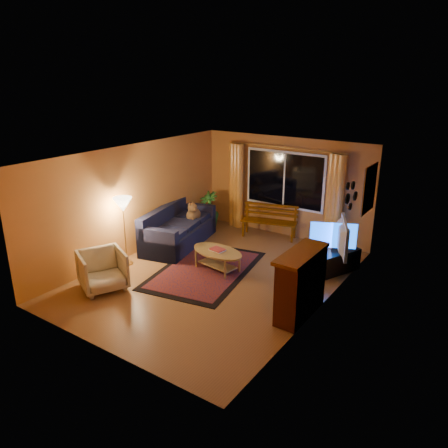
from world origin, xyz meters
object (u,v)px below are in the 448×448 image
Objects in this scene: bench at (269,229)px; coffee_table at (217,260)px; tv_console at (336,262)px; sofa at (179,226)px; armchair at (102,269)px; floor_lamp at (125,232)px.

coffee_table is (0.05, -2.33, 0.01)m from bench.
bench is at bearing 177.98° from tv_console.
armchair is (0.27, -2.60, -0.04)m from sofa.
coffee_table is at bearing -124.48° from tv_console.
floor_lamp is at bearing -127.51° from tv_console.
bench is 4.44m from armchair.
sofa is at bearing -147.93° from bench.
sofa is 1.57m from floor_lamp.
armchair is at bearing -121.43° from bench.
armchair is at bearing -65.81° from floor_lamp.
tv_console reaches higher than coffee_table.
bench is 1.66× the size of armchair.
sofa is 2.70× the size of armchair.
tv_console is at bearing -3.11° from sofa.
bench is 2.28m from sofa.
tv_console is at bearing -20.68° from armchair.
sofa reaches higher than armchair.
tv_console is at bearing -40.15° from bench.
bench is at bearing 91.22° from coffee_table.
bench is 2.33m from coffee_table.
armchair is (-1.28, -4.25, 0.21)m from bench.
floor_lamp is 4.49m from tv_console.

